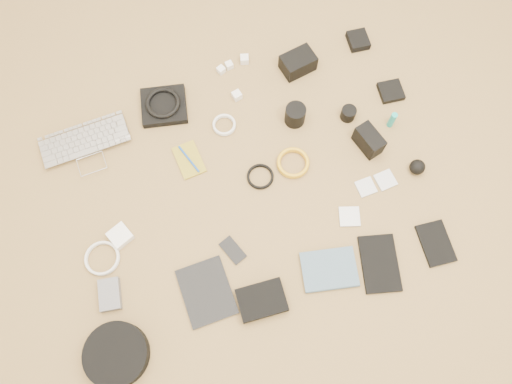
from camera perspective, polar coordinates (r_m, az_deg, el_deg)
name	(u,v)px	position (r m, az deg, el deg)	size (l,w,h in m)	color
laptop	(88,151)	(2.00, -18.61, 4.45)	(0.33, 0.23, 0.03)	#B4B4B8
headphone_pouch	(164,106)	(2.01, -10.48, 9.64)	(0.17, 0.16, 0.03)	black
headphones	(163,103)	(1.99, -10.59, 9.98)	(0.14, 0.14, 0.02)	black
charger_a	(221,70)	(2.07, -4.02, 13.75)	(0.03, 0.03, 0.03)	white
charger_b	(244,59)	(2.09, -1.32, 14.92)	(0.03, 0.03, 0.03)	white
charger_c	(229,65)	(2.08, -3.09, 14.27)	(0.03, 0.03, 0.03)	white
charger_d	(237,95)	(2.00, -2.20, 10.97)	(0.03, 0.03, 0.03)	white
dslr_camera	(298,63)	(2.06, 4.82, 14.50)	(0.13, 0.09, 0.07)	black
lens_pouch	(358,40)	(2.19, 11.59, 16.62)	(0.08, 0.09, 0.03)	black
notebook_olive	(189,160)	(1.91, -7.66, 3.67)	(0.09, 0.14, 0.01)	olive
pen_blue	(189,159)	(1.90, -7.69, 3.76)	(0.01, 0.01, 0.13)	#1445AA
cable_white_a	(224,126)	(1.95, -3.65, 7.59)	(0.09, 0.09, 0.01)	silver
lens_a	(295,115)	(1.94, 4.50, 8.78)	(0.08, 0.08, 0.08)	black
lens_b	(348,114)	(1.98, 10.50, 8.81)	(0.06, 0.06, 0.05)	black
card_reader	(391,91)	(2.09, 15.15, 11.05)	(0.09, 0.09, 0.02)	black
power_brick	(120,236)	(1.85, -15.26, -4.85)	(0.07, 0.07, 0.03)	white
cable_white_b	(103,258)	(1.85, -17.12, -7.27)	(0.12, 0.12, 0.01)	silver
cable_black	(260,177)	(1.86, 0.49, 1.73)	(0.10, 0.10, 0.01)	black
cable_yellow	(293,164)	(1.89, 4.24, 3.25)	(0.12, 0.12, 0.01)	gold
flash	(369,140)	(1.93, 12.76, 5.76)	(0.06, 0.12, 0.09)	black
lens_cleaner	(392,120)	(1.99, 15.29, 7.95)	(0.02, 0.02, 0.08)	#19A8A1
battery_charger	(110,295)	(1.81, -16.36, -11.18)	(0.07, 0.11, 0.03)	slate
tablet	(207,292)	(1.76, -5.67, -11.28)	(0.17, 0.21, 0.01)	black
phone	(233,250)	(1.78, -2.68, -6.67)	(0.05, 0.10, 0.01)	black
filter_case_left	(349,217)	(1.84, 10.63, -2.78)	(0.07, 0.07, 0.01)	silver
filter_case_mid	(366,187)	(1.89, 12.44, 0.55)	(0.07, 0.07, 0.01)	silver
filter_case_right	(385,180)	(1.92, 14.57, 1.33)	(0.07, 0.07, 0.01)	silver
air_blower	(417,167)	(1.95, 17.95, 2.73)	(0.06, 0.06, 0.06)	black
headphone_case	(117,354)	(1.77, -15.65, -17.44)	(0.21, 0.21, 0.06)	black
drive_case	(262,300)	(1.73, 0.65, -12.27)	(0.16, 0.11, 0.04)	black
paperback	(333,290)	(1.77, 8.77, -11.00)	(0.14, 0.19, 0.02)	#445F73
notebook_black_a	(380,263)	(1.82, 13.94, -7.94)	(0.13, 0.20, 0.01)	black
notebook_black_b	(436,243)	(1.90, 19.85, -5.54)	(0.10, 0.16, 0.01)	black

